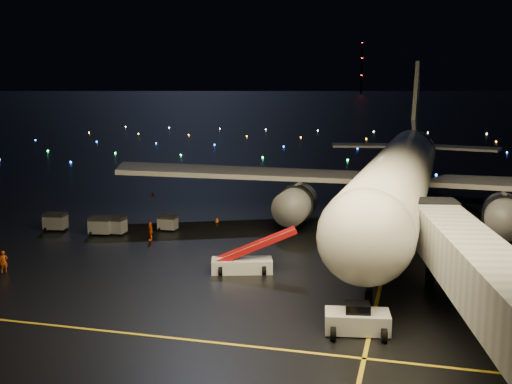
# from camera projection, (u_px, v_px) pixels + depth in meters

# --- Properties ---
(ground) EXTENTS (2000.00, 2000.00, 0.00)m
(ground) POSITION_uv_depth(u_px,v_px,m) (395.00, 110.00, 333.31)
(ground) COLOR black
(ground) RESTS_ON ground
(lane_centre) EXTENTS (0.25, 80.00, 0.02)m
(lane_centre) POSITION_uv_depth(u_px,v_px,m) (389.00, 246.00, 58.61)
(lane_centre) COLOR gold
(lane_centre) RESTS_ON ground
(lane_cross) EXTENTS (60.00, 0.25, 0.02)m
(lane_cross) POSITION_uv_depth(u_px,v_px,m) (83.00, 329.00, 39.01)
(lane_cross) COLOR gold
(lane_cross) RESTS_ON ground
(airliner) EXTENTS (64.01, 61.03, 17.54)m
(airliner) POSITION_uv_depth(u_px,v_px,m) (402.00, 141.00, 66.81)
(airliner) COLOR silver
(airliner) RESTS_ON ground
(pushback_tug) EXTENTS (4.12, 2.61, 1.83)m
(pushback_tug) POSITION_uv_depth(u_px,v_px,m) (357.00, 318.00, 38.29)
(pushback_tug) COLOR silver
(pushback_tug) RESTS_ON ground
(belt_loader) EXTENTS (7.23, 3.87, 3.39)m
(belt_loader) POSITION_uv_depth(u_px,v_px,m) (242.00, 251.00, 50.33)
(belt_loader) COLOR silver
(belt_loader) RESTS_ON ground
(crew_a) EXTENTS (0.74, 0.75, 1.75)m
(crew_a) POSITION_uv_depth(u_px,v_px,m) (4.00, 262.00, 50.36)
(crew_a) COLOR #F05514
(crew_a) RESTS_ON ground
(crew_c) EXTENTS (0.94, 1.10, 1.77)m
(crew_c) POSITION_uv_depth(u_px,v_px,m) (150.00, 231.00, 60.54)
(crew_c) COLOR #F05514
(crew_c) RESTS_ON ground
(safety_cone_0) EXTENTS (0.48, 0.48, 0.44)m
(safety_cone_0) POSITION_uv_depth(u_px,v_px,m) (334.00, 242.00, 59.15)
(safety_cone_0) COLOR #FE580A
(safety_cone_0) RESTS_ON ground
(safety_cone_1) EXTENTS (0.53, 0.53, 0.51)m
(safety_cone_1) POSITION_uv_depth(u_px,v_px,m) (278.00, 218.00, 69.22)
(safety_cone_1) COLOR #FE580A
(safety_cone_1) RESTS_ON ground
(safety_cone_2) EXTENTS (0.47, 0.47, 0.49)m
(safety_cone_2) POSITION_uv_depth(u_px,v_px,m) (217.00, 220.00, 68.65)
(safety_cone_2) COLOR #FE580A
(safety_cone_2) RESTS_ON ground
(safety_cone_3) EXTENTS (0.63, 0.63, 0.56)m
(safety_cone_3) POSITION_uv_depth(u_px,v_px,m) (153.00, 194.00, 83.97)
(safety_cone_3) COLOR #FE580A
(safety_cone_3) RESTS_ON ground
(radio_mast) EXTENTS (1.80, 1.80, 64.00)m
(radio_mast) POSITION_uv_depth(u_px,v_px,m) (362.00, 67.00, 762.28)
(radio_mast) COLOR black
(radio_mast) RESTS_ON ground
(taxiway_lights) EXTENTS (164.00, 92.00, 0.36)m
(taxiway_lights) POSITION_uv_depth(u_px,v_px,m) (358.00, 146.00, 148.33)
(taxiway_lights) COLOR black
(taxiway_lights) RESTS_ON ground
(baggage_cart_0) EXTENTS (1.81, 1.28, 1.53)m
(baggage_cart_0) POSITION_uv_depth(u_px,v_px,m) (168.00, 223.00, 64.58)
(baggage_cart_0) COLOR gray
(baggage_cart_0) RESTS_ON ground
(baggage_cart_1) EXTENTS (2.06, 1.45, 1.75)m
(baggage_cart_1) POSITION_uv_depth(u_px,v_px,m) (115.00, 226.00, 62.95)
(baggage_cart_1) COLOR gray
(baggage_cart_1) RESTS_ON ground
(baggage_cart_2) EXTENTS (2.33, 1.81, 1.80)m
(baggage_cart_2) POSITION_uv_depth(u_px,v_px,m) (100.00, 226.00, 62.75)
(baggage_cart_2) COLOR gray
(baggage_cart_2) RESTS_ON ground
(baggage_cart_3) EXTENTS (2.33, 1.79, 1.82)m
(baggage_cart_3) POSITION_uv_depth(u_px,v_px,m) (55.00, 222.00, 64.54)
(baggage_cart_3) COLOR gray
(baggage_cart_3) RESTS_ON ground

